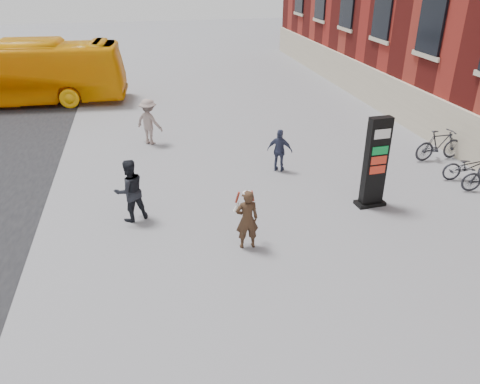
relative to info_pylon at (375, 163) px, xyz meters
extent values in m
plane|color=#9E9EA3|center=(-4.59, -2.14, -1.37)|extent=(100.00, 100.00, 0.00)
cube|color=beige|center=(4.85, 3.86, -0.47)|extent=(0.18, 44.00, 1.80)
cube|color=black|center=(0.00, 0.00, 0.00)|extent=(0.67, 0.32, 2.74)
cube|color=black|center=(0.00, 0.00, -1.31)|extent=(0.90, 0.50, 0.11)
cube|color=white|center=(0.00, 0.00, 0.93)|extent=(0.51, 0.34, 0.27)
cube|color=#0A6E2D|center=(0.00, 0.00, 0.44)|extent=(0.51, 0.34, 0.24)
cube|color=#A92717|center=(0.00, 0.00, 0.14)|extent=(0.51, 0.34, 0.24)
cube|color=#A92717|center=(0.00, 0.00, -0.15)|extent=(0.51, 0.34, 0.24)
imported|color=#352618|center=(-4.13, -1.46, -0.56)|extent=(0.59, 0.39, 1.61)
cylinder|color=white|center=(-4.13, -1.46, 0.17)|extent=(0.23, 0.23, 0.05)
cone|color=white|center=(-3.94, -1.22, -0.27)|extent=(0.22, 0.22, 0.39)
cylinder|color=maroon|center=(-3.94, -1.22, -0.03)|extent=(0.13, 0.13, 0.33)
cone|color=white|center=(-4.33, -1.23, -0.27)|extent=(0.22, 0.22, 0.39)
cylinder|color=maroon|center=(-4.33, -1.23, -0.03)|extent=(0.13, 0.13, 0.33)
imported|color=#F4A306|center=(-12.76, 13.91, 0.19)|extent=(11.33, 3.45, 3.11)
imported|color=black|center=(-6.99, 0.60, -0.46)|extent=(1.07, 0.96, 1.81)
imported|color=gray|center=(-6.24, 6.66, -0.46)|extent=(1.33, 1.27, 1.81)
imported|color=#343955|center=(-1.96, 3.02, -0.62)|extent=(0.94, 0.73, 1.50)
imported|color=#25262C|center=(4.01, 0.97, -0.89)|extent=(1.90, 0.93, 0.96)
imported|color=#25262C|center=(4.01, 2.76, -0.80)|extent=(1.92, 0.63, 1.14)
camera|label=1|loc=(-6.42, -11.35, 5.30)|focal=35.00mm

